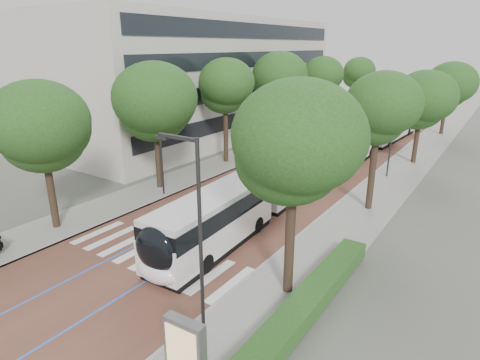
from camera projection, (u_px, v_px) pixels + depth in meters
name	position (u px, v px, depth m)	size (l,w,h in m)	color
ground	(140.00, 262.00, 21.12)	(160.00, 160.00, 0.00)	#51544C
road	(371.00, 133.00, 52.46)	(11.00, 140.00, 0.02)	#553226
sidewalk_left	(318.00, 126.00, 56.44)	(4.00, 140.00, 0.12)	gray
sidewalk_right	(433.00, 140.00, 48.44)	(4.00, 140.00, 0.12)	gray
kerb_left	(331.00, 128.00, 55.43)	(0.20, 140.00, 0.14)	gray
kerb_right	(417.00, 138.00, 49.46)	(0.20, 140.00, 0.14)	gray
zebra_crossing	(156.00, 255.00, 21.79)	(10.55, 3.60, 0.01)	silver
lane_line_left	(359.00, 131.00, 53.31)	(0.12, 126.00, 0.01)	blue
lane_line_right	(384.00, 134.00, 51.60)	(0.12, 126.00, 0.01)	blue
office_building	(196.00, 77.00, 51.22)	(18.11, 40.00, 14.00)	#A39F97
hedge	(296.00, 316.00, 16.10)	(1.20, 14.00, 0.80)	#1A4618
streetlight_near	(196.00, 231.00, 13.71)	(1.82, 0.20, 8.00)	#29292B
streetlight_far	(391.00, 122.00, 33.29)	(1.82, 0.20, 8.00)	#29292B
lamp_post_left	(161.00, 142.00, 29.33)	(0.14, 0.14, 8.00)	#29292B
trees_left	(255.00, 89.00, 41.11)	(6.32, 60.36, 9.73)	black
trees_right	(414.00, 102.00, 34.33)	(6.05, 47.75, 9.16)	black
lead_bus	(248.00, 200.00, 25.20)	(3.48, 18.50, 3.20)	black
bus_queued_0	(345.00, 149.00, 37.66)	(2.57, 12.40, 3.20)	white
bus_queued_1	(389.00, 127.00, 47.88)	(3.25, 12.52, 3.20)	white
ad_panel	(186.00, 358.00, 12.46)	(1.42, 0.57, 2.91)	#59595B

